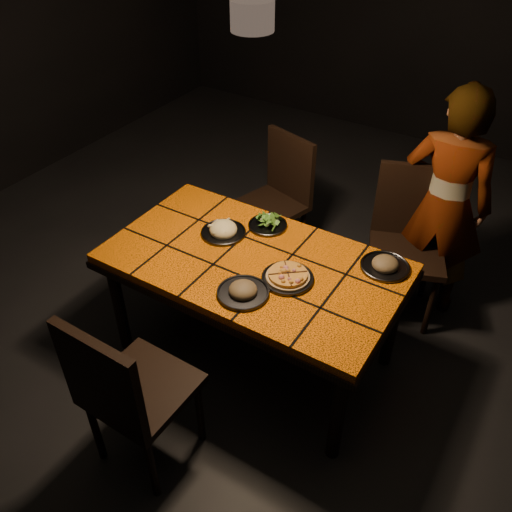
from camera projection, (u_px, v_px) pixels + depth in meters
The scene contains 12 objects.
room_shell at pixel (253, 131), 2.47m from camera, with size 6.04×7.04×3.08m.
dining_table at pixel (253, 271), 2.99m from camera, with size 1.62×0.92×0.75m.
chair_near at pixel (126, 390), 2.46m from camera, with size 0.46×0.46×1.01m.
chair_far_left at pixel (279, 192), 3.87m from camera, with size 0.54×0.54×0.96m.
chair_far_right at pixel (408, 233), 3.43m from camera, with size 0.59×0.59×1.01m.
diner at pixel (445, 205), 3.33m from camera, with size 0.56×0.37×1.54m, color brown.
pendant_lamp at pixel (252, 11), 2.16m from camera, with size 0.18×0.18×1.06m.
plate_pizza at pixel (288, 277), 2.79m from camera, with size 0.32×0.32×0.04m.
plate_pasta at pixel (223, 231), 3.11m from camera, with size 0.26×0.26×0.09m.
plate_salad at pixel (268, 223), 3.17m from camera, with size 0.23×0.23×0.07m.
plate_mushroom_a at pixel (243, 291), 2.70m from camera, with size 0.27×0.27×0.09m.
plate_mushroom_b at pixel (385, 264), 2.87m from camera, with size 0.26×0.26×0.09m.
Camera 1 is at (1.23, -1.94, 2.58)m, focal length 38.00 mm.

